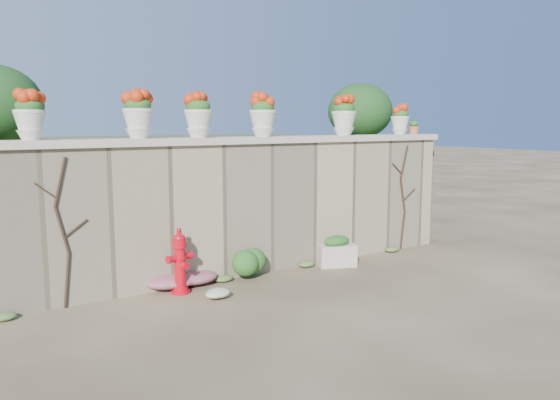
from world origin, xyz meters
TOP-DOWN VIEW (x-y plane):
  - ground at (0.00, 0.00)m, footprint 80.00×80.00m
  - stone_wall at (0.00, 1.80)m, footprint 8.00×0.40m
  - wall_cap at (0.00, 1.80)m, footprint 8.10×0.52m
  - raised_fill at (0.00, 5.00)m, footprint 9.00×6.00m
  - back_shrub_right at (3.40, 3.00)m, footprint 1.30×1.30m
  - vine_left at (-2.67, 1.58)m, footprint 0.60×0.04m
  - vine_right at (3.23, 1.58)m, footprint 0.60×0.04m
  - fire_hydrant at (-1.24, 1.35)m, footprint 0.39×0.28m
  - planter_box at (1.46, 1.31)m, footprint 0.69×0.55m
  - green_shrub at (-0.08, 1.45)m, footprint 0.61×0.55m
  - magenta_clump at (-1.13, 1.49)m, footprint 1.00×0.67m
  - white_flowers at (-1.01, 0.85)m, footprint 0.51×0.41m
  - urn_pot_0 at (-2.94, 1.80)m, footprint 0.38×0.38m
  - urn_pot_1 at (-1.59, 1.80)m, footprint 0.41×0.41m
  - urn_pot_2 at (-0.71, 1.80)m, footprint 0.41×0.41m
  - urn_pot_3 at (0.36, 1.80)m, footprint 0.42×0.42m
  - urn_pot_4 at (1.98, 1.80)m, footprint 0.42×0.42m
  - urn_pot_5 at (3.31, 1.80)m, footprint 0.34×0.34m
  - terracotta_pot at (3.67, 1.80)m, footprint 0.20×0.20m

SIDE VIEW (x-z plane):
  - ground at x=0.00m, z-range 0.00..0.00m
  - white_flowers at x=-1.01m, z-range 0.00..0.19m
  - magenta_clump at x=-1.13m, z-range 0.00..0.27m
  - planter_box at x=1.46m, z-range -0.02..0.48m
  - green_shrub at x=-0.08m, z-range 0.00..0.58m
  - fire_hydrant at x=-1.24m, z-range 0.00..0.90m
  - vine_left at x=-2.67m, z-range 0.04..1.94m
  - vine_right at x=3.23m, z-range 0.04..1.94m
  - stone_wall at x=0.00m, z-range 0.00..2.00m
  - raised_fill at x=0.00m, z-range 0.00..2.00m
  - wall_cap at x=0.00m, z-range 2.00..2.10m
  - terracotta_pot at x=3.67m, z-range 2.09..2.33m
  - urn_pot_5 at x=3.31m, z-range 2.10..2.63m
  - urn_pot_0 at x=-2.94m, z-range 2.10..2.69m
  - urn_pot_2 at x=-0.71m, z-range 2.10..2.73m
  - urn_pot_1 at x=-1.59m, z-range 2.10..2.74m
  - urn_pot_3 at x=0.36m, z-range 2.10..2.75m
  - urn_pot_4 at x=1.98m, z-range 2.10..2.75m
  - back_shrub_right at x=3.40m, z-range 2.00..3.10m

